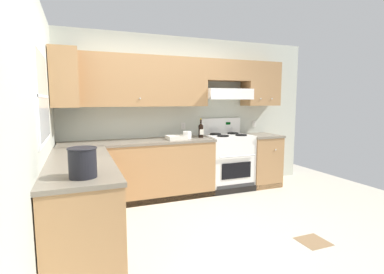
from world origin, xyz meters
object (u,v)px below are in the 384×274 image
at_px(bucket, 83,162).
at_px(paper_towel_roll, 187,135).
at_px(wine_bottle, 201,130).
at_px(stove, 228,161).
at_px(bowl, 176,138).

height_order(bucket, paper_towel_roll, bucket).
xyz_separation_m(wine_bottle, bucket, (-1.84, -1.94, 0.00)).
bearing_deg(wine_bottle, paper_towel_roll, -166.75).
bearing_deg(paper_towel_roll, bucket, -130.07).
relative_size(stove, paper_towel_roll, 9.11).
distance_m(stove, wine_bottle, 0.75).
distance_m(wine_bottle, bowl, 0.46).
relative_size(stove, wine_bottle, 3.81).
height_order(wine_bottle, bowl, wine_bottle).
bearing_deg(bucket, paper_towel_roll, 49.93).
bearing_deg(stove, bowl, -176.37).
bearing_deg(wine_bottle, bowl, -172.91).
relative_size(bowl, bucket, 1.21).
relative_size(stove, bucket, 5.03).
bearing_deg(wine_bottle, stove, 0.58).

